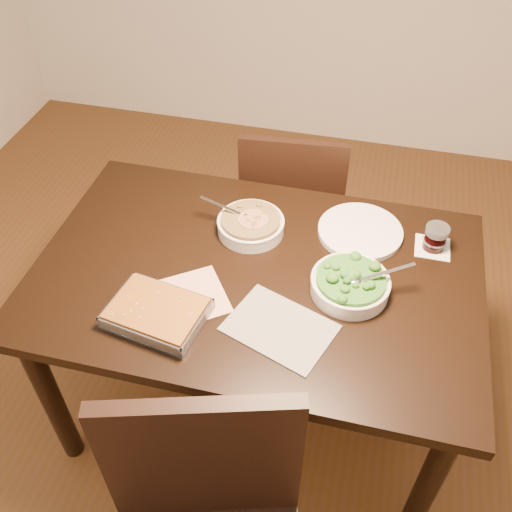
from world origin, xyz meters
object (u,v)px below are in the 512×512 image
baking_dish (157,313)px  chair_far (293,205)px  wine_tumbler (436,237)px  stew_bowl (251,224)px  broccoli_bowl (350,284)px  dinner_plate (360,231)px  table (256,292)px

baking_dish → chair_far: (0.23, 0.91, -0.28)m
wine_tumbler → stew_bowl: bearing=-174.0°
broccoli_bowl → chair_far: bearing=113.7°
baking_dish → chair_far: 0.98m
stew_bowl → chair_far: (0.06, 0.48, -0.29)m
dinner_plate → chair_far: 0.57m
wine_tumbler → chair_far: bearing=142.3°
broccoli_bowl → chair_far: size_ratio=0.30×
wine_tumbler → dinner_plate: 0.24m
stew_bowl → dinner_plate: stew_bowl is taller
table → wine_tumbler: 0.61m
table → chair_far: 0.68m
dinner_plate → baking_dish: bearing=-136.2°
table → wine_tumbler: size_ratio=16.28×
broccoli_bowl → chair_far: 0.79m
stew_bowl → broccoli_bowl: size_ratio=0.95×
dinner_plate → chair_far: bearing=126.5°
stew_bowl → broccoli_bowl: bearing=-28.4°
broccoli_bowl → chair_far: chair_far is taller
baking_dish → stew_bowl: bearing=78.1°
baking_dish → dinner_plate: size_ratio=1.07×
baking_dish → table: bearing=56.7°
stew_bowl → dinner_plate: size_ratio=0.89×
chair_far → wine_tumbler: bearing=137.0°
table → dinner_plate: size_ratio=4.95×
baking_dish → wine_tumbler: wine_tumbler is taller
broccoli_bowl → table: bearing=177.6°
baking_dish → wine_tumbler: (0.77, 0.49, 0.02)m
wine_tumbler → chair_far: (-0.54, 0.42, -0.30)m
wine_tumbler → dinner_plate: bearing=176.9°
table → wine_tumbler: (0.54, 0.24, 0.14)m
stew_bowl → broccoli_bowl: 0.41m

